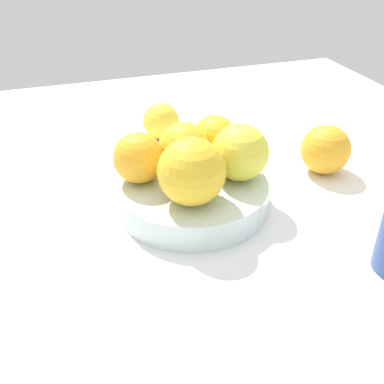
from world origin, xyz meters
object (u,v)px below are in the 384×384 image
Objects in this scene: orange_in_bowl_0 at (192,172)px; orange_in_bowl_1 at (182,148)px; orange_in_bowl_3 at (214,138)px; orange_loose_1 at (161,121)px; orange_in_bowl_2 at (240,152)px; orange_loose_0 at (325,149)px; fruit_bowl at (192,195)px; orange_in_bowl_4 at (139,158)px.

orange_in_bowl_1 is at bearing -98.79° from orange_in_bowl_0.
orange_in_bowl_3 is 1.02× the size of orange_loose_1.
orange_loose_1 is (3.40, -16.10, -3.71)cm from orange_in_bowl_3.
orange_loose_0 is at bearing -166.91° from orange_in_bowl_2.
fruit_bowl is 3.16× the size of orange_in_bowl_3.
orange_loose_1 is at bearing -78.06° from orange_in_bowl_3.
orange_in_bowl_1 is at bearing 84.07° from orange_loose_1.
orange_in_bowl_2 is (-7.59, -3.41, -0.38)cm from orange_in_bowl_0.
fruit_bowl is at bearing 47.58° from orange_in_bowl_3.
orange_in_bowl_1 is 0.91× the size of orange_in_bowl_2.
orange_loose_0 is (-21.74, 0.56, -3.38)cm from orange_in_bowl_1.
orange_in_bowl_3 reaches higher than orange_loose_0.
orange_in_bowl_4 is at bearing 6.97° from orange_in_bowl_1.
orange_loose_0 is (-27.71, -0.17, -3.28)cm from orange_in_bowl_4.
orange_in_bowl_2 is at bearing 100.33° from orange_in_bowl_3.
orange_loose_0 is (-15.31, -3.56, -3.70)cm from orange_in_bowl_2.
orange_in_bowl_3 is at bearing -165.82° from orange_in_bowl_4.
fruit_bowl is 9.02cm from orange_in_bowl_3.
orange_loose_1 reaches higher than fruit_bowl.
orange_in_bowl_1 is 5.71cm from orange_in_bowl_3.
orange_in_bowl_2 is at bearing 173.42° from fruit_bowl.
orange_loose_1 is at bearing -94.34° from fruit_bowl.
orange_loose_0 is at bearing 170.76° from orange_in_bowl_3.
fruit_bowl is 21.76cm from orange_loose_0.
fruit_bowl is at bearing 94.19° from orange_in_bowl_1.
orange_in_bowl_1 is (-1.16, -7.52, -0.69)cm from orange_in_bowl_0.
orange_in_bowl_3 is 0.96× the size of orange_in_bowl_4.
orange_in_bowl_3 is 16.86cm from orange_loose_1.
orange_in_bowl_2 is 1.13× the size of orange_in_bowl_4.
orange_loose_0 is 27.32cm from orange_loose_1.
fruit_bowl is 3.22× the size of orange_loose_1.
orange_in_bowl_0 is at bearing 16.92° from orange_loose_0.
fruit_bowl is 7.39cm from orange_in_bowl_0.
orange_in_bowl_1 reaches higher than orange_loose_1.
orange_in_bowl_3 is (1.14, -6.23, -0.55)cm from orange_in_bowl_2.
orange_in_bowl_1 is 6.02cm from orange_in_bowl_4.
orange_in_bowl_4 is 27.91cm from orange_loose_0.
orange_in_bowl_1 is at bearing -32.63° from orange_in_bowl_2.
orange_in_bowl_4 is 20.87cm from orange_loose_1.
orange_in_bowl_2 is 1.18× the size of orange_in_bowl_3.
orange_in_bowl_2 is 23.18cm from orange_loose_1.
orange_in_bowl_0 reaches higher than orange_loose_1.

